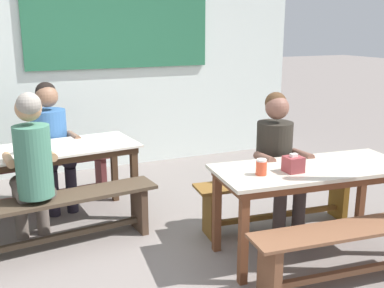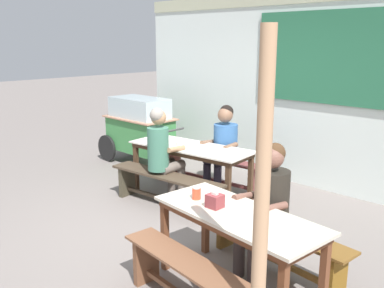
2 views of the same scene
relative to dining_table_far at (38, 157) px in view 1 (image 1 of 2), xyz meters
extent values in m
plane|color=slate|center=(0.61, -0.95, -0.66)|extent=(40.00, 40.00, 0.00)
cube|color=silver|center=(0.61, 1.61, 0.68)|extent=(6.11, 0.12, 2.68)
cube|color=#286947|center=(1.21, 1.52, 1.27)|extent=(2.32, 0.03, 1.28)
cube|color=silver|center=(0.00, 0.00, 0.07)|extent=(1.84, 0.85, 0.02)
cube|color=#462F1F|center=(0.00, 0.00, 0.03)|extent=(1.75, 0.78, 0.06)
cube|color=#462F1F|center=(0.78, 0.36, -0.33)|extent=(0.07, 0.07, 0.66)
cube|color=#462F1F|center=(0.83, -0.19, -0.33)|extent=(0.07, 0.07, 0.66)
cube|color=beige|center=(1.93, -1.41, 0.06)|extent=(1.62, 0.80, 0.03)
cube|color=brown|center=(1.93, -1.41, 0.02)|extent=(1.53, 0.73, 0.06)
cube|color=brown|center=(2.65, -1.22, -0.34)|extent=(0.07, 0.07, 0.65)
cube|color=brown|center=(1.26, -1.08, -0.34)|extent=(0.07, 0.07, 0.65)
cube|color=brown|center=(1.20, -1.60, -0.34)|extent=(0.07, 0.07, 0.65)
cube|color=brown|center=(-0.05, 0.53, -0.22)|extent=(1.74, 0.44, 0.03)
cube|color=brown|center=(0.68, 0.60, -0.45)|extent=(0.08, 0.23, 0.43)
cube|color=brown|center=(-0.05, 0.53, -0.55)|extent=(1.44, 0.19, 0.04)
cube|color=#453728|center=(0.05, -0.53, -0.22)|extent=(1.75, 0.49, 0.03)
cube|color=#4D3729|center=(0.79, -0.45, -0.45)|extent=(0.09, 0.27, 0.43)
cube|color=#453728|center=(0.05, -0.53, -0.55)|extent=(1.44, 0.19, 0.04)
cube|color=brown|center=(1.98, -0.89, -0.22)|extent=(1.58, 0.44, 0.02)
cube|color=brown|center=(2.64, -0.95, -0.45)|extent=(0.08, 0.24, 0.43)
cube|color=brown|center=(1.32, -0.82, -0.45)|extent=(0.08, 0.24, 0.43)
cube|color=brown|center=(1.98, -0.89, -0.55)|extent=(1.28, 0.18, 0.04)
cube|color=brown|center=(1.87, -1.94, -0.22)|extent=(1.52, 0.44, 0.02)
cube|color=brown|center=(1.25, -1.87, -0.44)|extent=(0.09, 0.25, 0.43)
cube|color=brown|center=(1.87, -1.94, -0.55)|extent=(1.21, 0.17, 0.04)
cylinder|color=#3F3532|center=(1.79, -1.20, -0.43)|extent=(0.11, 0.11, 0.46)
cylinder|color=#3F3532|center=(1.97, -1.22, -0.43)|extent=(0.11, 0.11, 0.46)
cylinder|color=#3F3532|center=(1.81, -1.03, -0.15)|extent=(0.18, 0.38, 0.13)
cylinder|color=#3F3532|center=(1.99, -1.06, -0.15)|extent=(0.18, 0.38, 0.13)
cylinder|color=#2A2620|center=(1.92, -0.88, 0.08)|extent=(0.32, 0.32, 0.49)
sphere|color=brown|center=(1.92, -0.90, 0.46)|extent=(0.21, 0.21, 0.21)
sphere|color=#4C331E|center=(1.92, -0.87, 0.50)|extent=(0.19, 0.19, 0.19)
cylinder|color=brown|center=(1.72, -1.03, 0.07)|extent=(0.11, 0.31, 0.10)
cylinder|color=brown|center=(2.07, -1.08, 0.07)|extent=(0.11, 0.31, 0.10)
cylinder|color=#6C6057|center=(-0.02, -0.17, -0.43)|extent=(0.11, 0.11, 0.46)
cylinder|color=#6C6057|center=(-0.19, -0.19, -0.43)|extent=(0.11, 0.11, 0.46)
cylinder|color=#6C6057|center=(0.00, -0.35, -0.15)|extent=(0.16, 0.41, 0.13)
cylinder|color=#6C6057|center=(-0.18, -0.37, -0.15)|extent=(0.16, 0.41, 0.13)
cylinder|color=#407760|center=(-0.07, -0.54, 0.12)|extent=(0.28, 0.28, 0.57)
sphere|color=tan|center=(-0.08, -0.52, 0.54)|extent=(0.20, 0.20, 0.20)
sphere|color=gray|center=(-0.07, -0.55, 0.57)|extent=(0.18, 0.18, 0.18)
cylinder|color=tan|center=(0.07, -0.35, 0.11)|extent=(0.10, 0.31, 0.09)
cylinder|color=tan|center=(-0.25, -0.37, 0.11)|extent=(0.10, 0.31, 0.08)
cylinder|color=#25202D|center=(0.13, 0.20, -0.43)|extent=(0.11, 0.11, 0.46)
cylinder|color=#25202D|center=(0.31, 0.22, -0.43)|extent=(0.11, 0.11, 0.46)
cylinder|color=#25202D|center=(0.11, 0.37, -0.15)|extent=(0.18, 0.39, 0.13)
cylinder|color=#25202D|center=(0.28, 0.39, -0.15)|extent=(0.18, 0.39, 0.13)
cylinder|color=#34619C|center=(0.17, 0.55, 0.08)|extent=(0.35, 0.35, 0.49)
sphere|color=brown|center=(0.17, 0.53, 0.47)|extent=(0.22, 0.22, 0.22)
sphere|color=black|center=(0.17, 0.56, 0.51)|extent=(0.20, 0.20, 0.20)
cylinder|color=brown|center=(0.00, 0.34, 0.07)|extent=(0.11, 0.31, 0.11)
cylinder|color=brown|center=(0.39, 0.40, 0.07)|extent=(0.11, 0.31, 0.07)
cube|color=brown|center=(1.70, -1.46, 0.14)|extent=(0.13, 0.12, 0.12)
cube|color=white|center=(1.70, -1.46, 0.21)|extent=(0.05, 0.04, 0.02)
cylinder|color=#E04C2E|center=(1.45, -1.42, 0.13)|extent=(0.08, 0.08, 0.10)
cylinder|color=white|center=(1.45, -1.42, 0.19)|extent=(0.07, 0.07, 0.02)
cylinder|color=silver|center=(-0.14, -0.07, 0.10)|extent=(0.12, 0.12, 0.04)
camera|label=1|loc=(-0.31, -4.13, 1.14)|focal=42.41mm
camera|label=2|loc=(3.99, -4.12, 1.50)|focal=39.83mm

